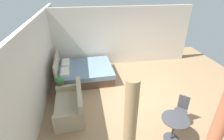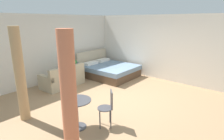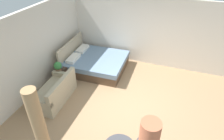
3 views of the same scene
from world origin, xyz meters
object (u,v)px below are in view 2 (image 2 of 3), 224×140
nightstand (76,73)px  balcony_table (77,108)px  couch (63,79)px  potted_plant (74,63)px  vase (77,64)px  bed (109,70)px  cafe_chair_near_window (108,105)px

nightstand → balcony_table: balcony_table is taller
couch → potted_plant: potted_plant is taller
potted_plant → vase: potted_plant is taller
couch → nightstand: 0.99m
potted_plant → couch: bearing=-157.1°
bed → potted_plant: 1.61m
potted_plant → cafe_chair_near_window: bearing=-116.4°
couch → balcony_table: couch is taller
couch → cafe_chair_near_window: bearing=-106.3°
couch → balcony_table: 3.03m
potted_plant → balcony_table: (-2.27, -2.99, -0.23)m
couch → potted_plant: 0.99m
bed → balcony_table: (-3.61, -2.21, 0.21)m
cafe_chair_near_window → potted_plant: bearing=63.6°
nightstand → potted_plant: (-0.10, -0.03, 0.46)m
bed → nightstand: bearing=146.5°
couch → cafe_chair_near_window: 3.30m
nightstand → balcony_table: (-2.37, -3.02, 0.23)m
vase → nightstand: bearing=-169.7°
couch → cafe_chair_near_window: size_ratio=1.80×
bed → couch: size_ratio=1.42×
couch → nightstand: (0.91, 0.38, -0.01)m
vase → cafe_chair_near_window: 4.06m
couch → nightstand: couch is taller
nightstand → couch: bearing=-157.6°
couch → vase: couch is taller
balcony_table → couch: bearing=61.2°
bed → couch: (-2.15, 0.44, -0.00)m
nightstand → potted_plant: 0.47m
vase → cafe_chair_near_window: bearing=-118.8°
bed → potted_plant: size_ratio=6.38×
balcony_table → cafe_chair_near_window: 0.74m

